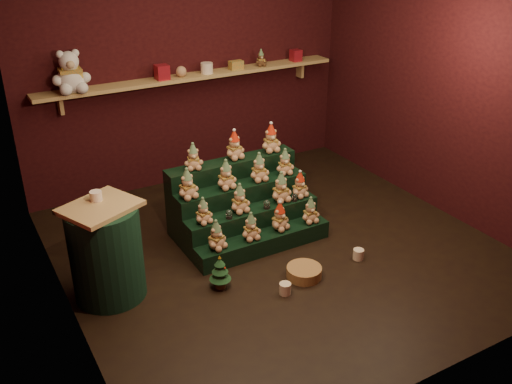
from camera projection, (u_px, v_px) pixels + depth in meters
ground at (279, 249)px, 5.61m from camera, size 4.00×4.00×0.00m
back_wall at (188, 64)px, 6.59m from camera, size 4.00×0.10×2.80m
front_wall at (464, 206)px, 3.39m from camera, size 4.00×0.10×2.80m
left_wall at (39, 157)px, 4.08m from camera, size 0.10×4.00×2.80m
right_wall at (449, 82)px, 5.91m from camera, size 0.10×4.00×2.80m
back_shelf at (194, 77)px, 6.50m from camera, size 3.60×0.26×0.24m
riser_tier_front at (264, 243)px, 5.54m from camera, size 1.40×0.22×0.18m
riser_tier_midfront at (253, 225)px, 5.67m from camera, size 1.40×0.22×0.36m
riser_tier_midback at (242, 208)px, 5.80m from camera, size 1.40×0.22×0.54m
riser_tier_back at (232, 192)px, 5.94m from camera, size 1.40×0.22×0.72m
teddy_0 at (216, 235)px, 5.21m from camera, size 0.26×0.25×0.28m
teddy_1 at (251, 226)px, 5.37m from camera, size 0.20×0.18×0.27m
teddy_2 at (280, 216)px, 5.53m from camera, size 0.25×0.24×0.28m
teddy_3 at (310, 210)px, 5.67m from camera, size 0.20×0.18×0.26m
teddy_4 at (203, 211)px, 5.28m from camera, size 0.22×0.20×0.25m
teddy_5 at (240, 198)px, 5.48m from camera, size 0.22×0.20×0.29m
teddy_6 at (281, 187)px, 5.68m from camera, size 0.23×0.20×0.31m
teddy_7 at (300, 185)px, 5.78m from camera, size 0.22×0.21×0.27m
teddy_8 at (187, 184)px, 5.34m from camera, size 0.24×0.23×0.29m
teddy_9 at (226, 175)px, 5.54m from camera, size 0.22×0.20×0.29m
teddy_10 at (259, 167)px, 5.70m from camera, size 0.21×0.19×0.29m
teddy_11 at (285, 162)px, 5.85m from camera, size 0.22×0.21×0.27m
teddy_12 at (193, 157)px, 5.52m from camera, size 0.22×0.21×0.26m
teddy_13 at (234, 145)px, 5.75m from camera, size 0.24×0.22×0.29m
teddy_14 at (271, 138)px, 5.92m from camera, size 0.23×0.21×0.30m
snow_globe_a at (229, 214)px, 5.40m from camera, size 0.07×0.07×0.09m
snow_globe_b at (267, 204)px, 5.58m from camera, size 0.07×0.07×0.09m
snow_globe_c at (295, 197)px, 5.73m from camera, size 0.06×0.06×0.08m
side_table at (106, 252)px, 4.75m from camera, size 0.71×0.66×0.87m
table_ornament at (96, 196)px, 4.62m from camera, size 0.10×0.10×0.08m
mini_christmas_tree at (220, 272)px, 4.96m from camera, size 0.19×0.19×0.33m
mug_left at (285, 289)px, 4.92m from camera, size 0.10×0.10×0.10m
mug_right at (358, 254)px, 5.42m from camera, size 0.10×0.10×0.10m
wicker_basket at (304, 272)px, 5.15m from camera, size 0.34×0.34×0.10m
white_bear at (69, 66)px, 5.73m from camera, size 0.41×0.37×0.54m
brown_bear at (261, 58)px, 6.80m from camera, size 0.16×0.15×0.19m
gift_tin_red_a at (162, 72)px, 6.26m from camera, size 0.14×0.14×0.16m
gift_tin_cream at (207, 68)px, 6.51m from camera, size 0.14×0.14×0.12m
gift_tin_red_b at (296, 55)px, 7.05m from camera, size 0.12×0.12×0.14m
shelf_plush_ball at (181, 71)px, 6.37m from camera, size 0.12×0.12×0.12m
scarf_gift_box at (236, 65)px, 6.68m from camera, size 0.16×0.10×0.10m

